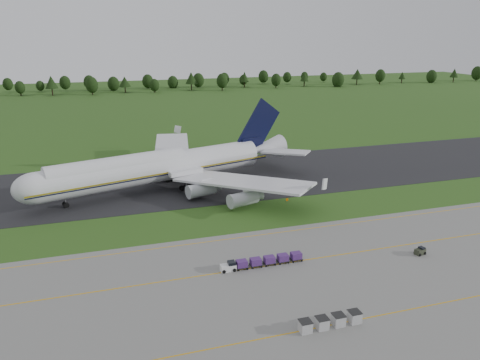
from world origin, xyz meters
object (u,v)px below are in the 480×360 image
object	(u,v)px
baggage_train	(261,261)
uld_row	(330,321)
edge_markers	(264,202)
utility_cart	(420,252)
aircraft	(161,166)

from	to	relation	value
baggage_train	uld_row	bearing A→B (deg)	-80.73
uld_row	edge_markers	bearing A→B (deg)	80.53
baggage_train	utility_cart	size ratio (longest dim) A/B	6.98
aircraft	edge_markers	size ratio (longest dim) A/B	6.11
baggage_train	edge_markers	distance (m)	29.83
baggage_train	utility_cart	distance (m)	28.34
baggage_train	edge_markers	size ratio (longest dim) A/B	1.22
uld_row	utility_cart	bearing A→B (deg)	29.76
aircraft	uld_row	bearing A→B (deg)	-78.62
uld_row	baggage_train	bearing A→B (deg)	99.27
aircraft	baggage_train	world-z (taller)	aircraft
baggage_train	utility_cart	xyz separation A→B (m)	(28.00, -4.32, -0.29)
uld_row	edge_markers	xyz separation A→B (m)	(7.74, 46.40, -0.58)
aircraft	uld_row	size ratio (longest dim) A/B	8.13
uld_row	edge_markers	distance (m)	47.05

